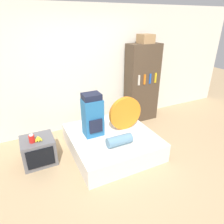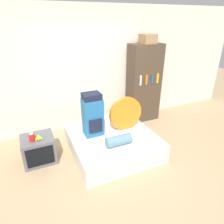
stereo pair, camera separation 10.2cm
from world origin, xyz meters
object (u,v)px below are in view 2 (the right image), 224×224
tent_bag (125,113)px  cardboard_box (148,39)px  sleeping_roll (119,140)px  television (39,149)px  canister (32,137)px  backpack (93,115)px  bookshelf (144,84)px

tent_bag → cardboard_box: (0.93, 0.82, 1.24)m
sleeping_roll → cardboard_box: (1.29, 1.28, 1.47)m
tent_bag → sleeping_roll: size_ratio=1.46×
television → canister: 0.32m
backpack → sleeping_roll: backpack is taller
bookshelf → canister: bearing=-163.7°
television → bookshelf: size_ratio=0.30×
backpack → bookshelf: (1.55, 0.78, 0.17)m
tent_bag → canister: size_ratio=4.51×
sleeping_roll → canister: bearing=158.0°
sleeping_roll → television: 1.41m
canister → cardboard_box: cardboard_box is taller
sleeping_roll → cardboard_box: cardboard_box is taller
television → sleeping_roll: bearing=-25.7°
sleeping_roll → bookshelf: (1.28, 1.31, 0.47)m
cardboard_box → television: bearing=-165.2°
bookshelf → cardboard_box: 1.01m
sleeping_roll → television: (-1.26, 0.61, -0.21)m
television → canister: bearing=-137.2°
backpack → sleeping_roll: (0.27, -0.53, -0.30)m
sleeping_roll → bookshelf: size_ratio=0.24×
television → tent_bag: bearing=-5.2°
cardboard_box → canister: bearing=-164.2°
tent_bag → canister: 1.70m
backpack → bookshelf: bearing=26.6°
tent_bag → television: size_ratio=1.20×
backpack → television: 1.11m
backpack → television: backpack is taller
backpack → television: (-0.99, 0.08, -0.50)m
tent_bag → sleeping_roll: bearing=-128.1°
sleeping_roll → television: sleeping_roll is taller
tent_bag → bookshelf: bookshelf is taller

